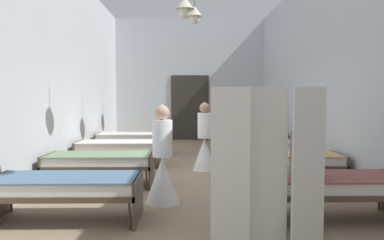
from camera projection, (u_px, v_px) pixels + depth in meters
name	position (u px, v px, depth m)	size (l,w,h in m)	color
ground_plane	(193.00, 177.00, 7.68)	(6.09, 13.18, 0.10)	#8C755B
room_shell	(192.00, 69.00, 8.77)	(5.89, 12.78, 4.49)	silver
bed_left_row_0	(66.00, 187.00, 4.78)	(1.90, 0.84, 0.57)	#473828
bed_right_row_0	(328.00, 186.00, 4.83)	(1.90, 0.84, 0.57)	#473828
bed_left_row_1	(100.00, 161.00, 6.67)	(1.90, 0.84, 0.57)	#473828
bed_right_row_1	(288.00, 161.00, 6.73)	(1.90, 0.84, 0.57)	#473828
bed_left_row_2	(119.00, 147.00, 8.57)	(1.90, 0.84, 0.57)	#473828
bed_right_row_2	(265.00, 147.00, 8.62)	(1.90, 0.84, 0.57)	#473828
bed_left_row_3	(131.00, 138.00, 10.47)	(1.90, 0.84, 0.57)	#473828
bed_right_row_3	(251.00, 138.00, 10.52)	(1.90, 0.84, 0.57)	#473828
nurse_near_aisle	(204.00, 146.00, 8.09)	(0.52, 0.52, 1.49)	white
nurse_mid_aisle	(234.00, 177.00, 4.92)	(0.52, 0.52, 1.49)	white
nurse_far_aisle	(163.00, 168.00, 5.57)	(0.52, 0.52, 1.49)	white
patient_seated_primary	(303.00, 154.00, 4.75)	(0.44, 0.44, 0.80)	slate
patient_seated_secondary	(250.00, 128.00, 8.60)	(0.44, 0.44, 0.80)	gray
privacy_screen	(269.00, 166.00, 3.99)	(1.25, 0.18, 1.70)	silver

